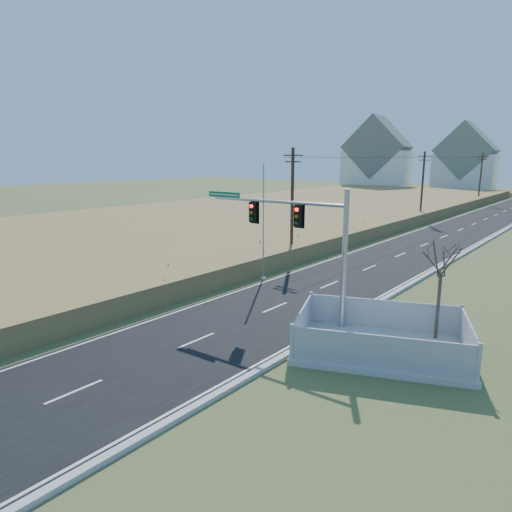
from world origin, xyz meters
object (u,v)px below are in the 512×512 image
at_px(open_sign, 333,337).
at_px(bare_tree, 442,257).
at_px(fence_enclosure, 380,345).
at_px(traffic_signal_mast, 310,241).
at_px(flagpole, 263,235).

bearing_deg(open_sign, bare_tree, 65.73).
bearing_deg(fence_enclosure, traffic_signal_mast, 145.07).
bearing_deg(bare_tree, flagpole, 163.53).
height_order(traffic_signal_mast, flagpole, flagpole).
bearing_deg(flagpole, bare_tree, -16.47).
bearing_deg(fence_enclosure, open_sign, 168.17).
distance_m(traffic_signal_mast, bare_tree, 6.02).
distance_m(traffic_signal_mast, open_sign, 4.71).
height_order(flagpole, bare_tree, flagpole).
xyz_separation_m(open_sign, flagpole, (-9.22, 6.62, 2.84)).
distance_m(fence_enclosure, open_sign, 2.11).
relative_size(flagpole, bare_tree, 1.58).
relative_size(fence_enclosure, open_sign, 15.51).
xyz_separation_m(fence_enclosure, open_sign, (-2.08, -0.40, -0.02)).
distance_m(open_sign, flagpole, 11.70).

